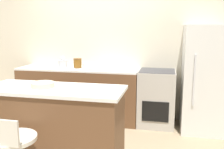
{
  "coord_description": "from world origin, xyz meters",
  "views": [
    {
      "loc": [
        1.21,
        -3.82,
        1.61
      ],
      "look_at": [
        0.46,
        -0.43,
        0.98
      ],
      "focal_mm": 40.0,
      "sensor_mm": 36.0,
      "label": 1
    }
  ],
  "objects": [
    {
      "name": "refrigerator",
      "position": [
        1.79,
        0.26,
        0.84
      ],
      "size": [
        0.64,
        0.74,
        1.68
      ],
      "color": "silver",
      "rests_on": "ground_plane"
    },
    {
      "name": "wall_back",
      "position": [
        0.0,
        0.65,
        1.3
      ],
      "size": [
        8.0,
        0.06,
        2.6
      ],
      "color": "beige",
      "rests_on": "ground_plane"
    },
    {
      "name": "kitchen_island",
      "position": [
        -0.09,
        -1.17,
        0.47
      ],
      "size": [
        1.68,
        0.67,
        0.93
      ],
      "color": "brown",
      "rests_on": "ground_plane"
    },
    {
      "name": "back_counter",
      "position": [
        -0.32,
        0.32,
        0.47
      ],
      "size": [
        2.15,
        0.6,
        0.94
      ],
      "color": "brown",
      "rests_on": "ground_plane"
    },
    {
      "name": "canister_jar",
      "position": [
        -0.33,
        0.33,
        1.02
      ],
      "size": [
        0.15,
        0.15,
        0.16
      ],
      "color": "brown",
      "rests_on": "back_counter"
    },
    {
      "name": "oven_range",
      "position": [
        1.06,
        0.32,
        0.47
      ],
      "size": [
        0.6,
        0.61,
        0.94
      ],
      "color": "#B7B2A8",
      "rests_on": "ground_plane"
    },
    {
      "name": "kettle",
      "position": [
        -0.62,
        0.33,
        1.02
      ],
      "size": [
        0.16,
        0.16,
        0.2
      ],
      "color": "silver",
      "rests_on": "back_counter"
    },
    {
      "name": "fruit_bowl",
      "position": [
        -0.21,
        -1.19,
        0.96
      ],
      "size": [
        0.27,
        0.27,
        0.06
      ],
      "color": "beige",
      "rests_on": "kitchen_island"
    },
    {
      "name": "mixing_bowl",
      "position": [
        -0.09,
        0.33,
        0.99
      ],
      "size": [
        0.27,
        0.27,
        0.09
      ],
      "color": "white",
      "rests_on": "back_counter"
    },
    {
      "name": "ground_plane",
      "position": [
        0.0,
        0.0,
        0.0
      ],
      "size": [
        14.0,
        14.0,
        0.0
      ],
      "primitive_type": "plane",
      "color": "#998466"
    }
  ]
}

